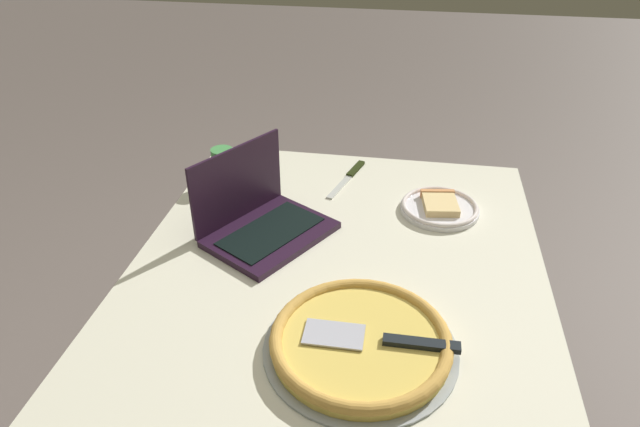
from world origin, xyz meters
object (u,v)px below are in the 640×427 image
table_knife (350,175)px  drink_cup (223,166)px  pizza_plate (440,207)px  dining_table (337,292)px  pizza_tray (361,342)px  laptop (260,218)px

table_knife → drink_cup: 0.38m
table_knife → drink_cup: (0.10, -0.36, 0.05)m
pizza_plate → drink_cup: 0.63m
dining_table → pizza_tray: size_ratio=2.95×
drink_cup → laptop: bearing=36.2°
dining_table → table_knife: table_knife is taller
dining_table → drink_cup: drink_cup is taller
table_knife → laptop: bearing=-29.3°
dining_table → pizza_plate: bearing=137.9°
pizza_tray → drink_cup: drink_cup is taller
dining_table → table_knife: (-0.43, -0.02, 0.10)m
laptop → table_knife: size_ratio=1.54×
pizza_tray → drink_cup: bearing=-142.2°
laptop → pizza_plate: (-0.18, 0.46, -0.03)m
pizza_plate → table_knife: bearing=-120.5°
pizza_tray → drink_cup: size_ratio=3.45×
table_knife → pizza_plate: bearing=59.5°
pizza_tray → drink_cup: (-0.61, -0.47, 0.04)m
table_knife → drink_cup: bearing=-74.3°
pizza_plate → table_knife: size_ratio=0.88×
pizza_tray → laptop: bearing=-141.2°
pizza_tray → drink_cup: 0.77m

